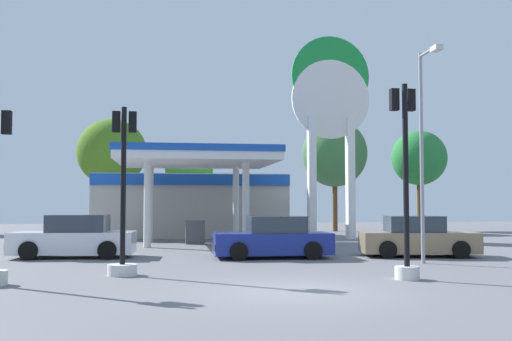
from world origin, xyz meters
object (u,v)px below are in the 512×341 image
at_px(tree_1, 112,152).
at_px(tree_2, 189,169).
at_px(station_pole_sign, 331,111).
at_px(car_1, 417,238).
at_px(tree_4, 419,158).
at_px(traffic_signal_2, 123,218).
at_px(corner_streetlamp, 424,135).
at_px(tree_3, 335,153).
at_px(car_0, 273,239).
at_px(car_2, 74,238).
at_px(traffic_signal_0, 405,200).

bearing_deg(tree_1, tree_2, -10.85).
relative_size(station_pole_sign, car_1, 2.56).
xyz_separation_m(car_1, tree_4, (8.66, 19.41, 4.45)).
distance_m(station_pole_sign, tree_2, 12.45).
xyz_separation_m(traffic_signal_2, corner_streetlamp, (9.31, 1.60, 2.58)).
height_order(traffic_signal_2, corner_streetlamp, corner_streetlamp).
relative_size(station_pole_sign, tree_2, 1.94).
distance_m(car_1, tree_3, 19.88).
bearing_deg(corner_streetlamp, car_1, 71.84).
height_order(traffic_signal_2, tree_1, tree_1).
xyz_separation_m(car_1, tree_3, (2.41, 19.17, 4.69)).
xyz_separation_m(car_0, tree_3, (7.70, 18.97, 4.69)).
relative_size(car_2, traffic_signal_0, 0.87).
distance_m(car_0, tree_3, 21.00).
relative_size(station_pole_sign, tree_1, 1.43).
distance_m(car_2, tree_4, 27.95).
bearing_deg(car_2, traffic_signal_2, -69.43).
relative_size(tree_4, corner_streetlamp, 1.04).
height_order(station_pole_sign, car_2, station_pole_sign).
height_order(tree_4, corner_streetlamp, tree_4).
distance_m(station_pole_sign, car_0, 13.35).
bearing_deg(tree_3, car_1, -97.16).
bearing_deg(traffic_signal_2, tree_3, 61.71).
bearing_deg(car_2, tree_3, 50.54).
distance_m(tree_2, tree_3, 10.09).
relative_size(tree_2, corner_streetlamp, 0.84).
relative_size(traffic_signal_2, corner_streetlamp, 0.66).
bearing_deg(tree_4, traffic_signal_2, -128.57).
relative_size(car_1, car_2, 1.00).
distance_m(car_2, traffic_signal_2, 5.99).
relative_size(station_pole_sign, tree_3, 1.44).
xyz_separation_m(tree_1, tree_3, (15.24, -2.32, -0.08)).
bearing_deg(tree_4, car_2, -139.20).
xyz_separation_m(station_pole_sign, car_1, (0.20, -10.79, -6.32)).
bearing_deg(car_0, station_pole_sign, 64.32).
relative_size(car_1, tree_2, 0.76).
distance_m(tree_3, tree_4, 6.26).
height_order(tree_1, tree_3, tree_1).
bearing_deg(car_2, tree_1, 91.70).
bearing_deg(corner_streetlamp, tree_1, 116.48).
distance_m(traffic_signal_0, traffic_signal_2, 7.46).
height_order(tree_1, tree_4, tree_1).
bearing_deg(corner_streetlamp, tree_3, 81.49).
bearing_deg(station_pole_sign, tree_4, 44.23).
bearing_deg(station_pole_sign, tree_2, 127.17).
height_order(car_2, tree_1, tree_1).
xyz_separation_m(tree_4, corner_streetlamp, (-9.50, -21.99, -1.00)).
height_order(traffic_signal_2, tree_3, tree_3).
xyz_separation_m(tree_2, tree_4, (16.19, -1.06, 0.86)).
xyz_separation_m(car_1, corner_streetlamp, (-0.84, -2.57, 3.45)).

